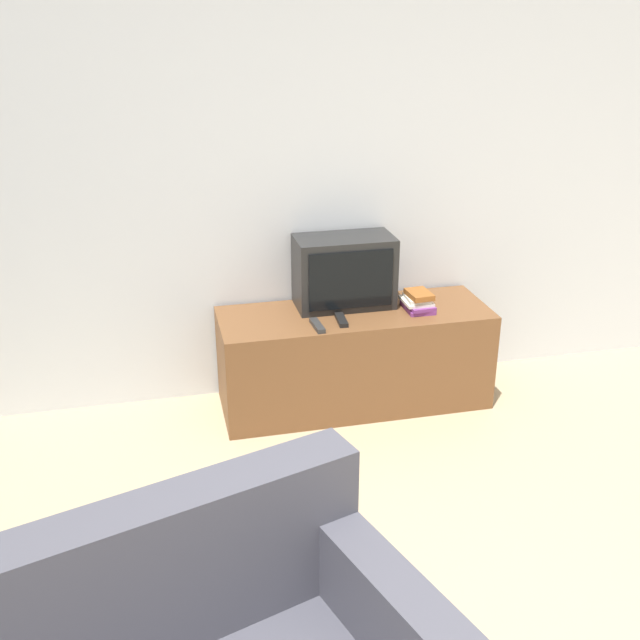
{
  "coord_description": "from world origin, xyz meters",
  "views": [
    {
      "loc": [
        -0.91,
        -1.05,
        2.19
      ],
      "look_at": [
        -0.12,
        2.32,
        0.72
      ],
      "focal_mm": 42.0,
      "sensor_mm": 36.0,
      "label": 1
    }
  ],
  "objects_px": {
    "television": "(344,272)",
    "remote_on_stand": "(341,320)",
    "tv_stand": "(354,358)",
    "book_stack": "(418,301)",
    "remote_secondary": "(317,326)"
  },
  "relations": [
    {
      "from": "tv_stand",
      "to": "remote_secondary",
      "type": "xyz_separation_m",
      "value": [
        -0.26,
        -0.17,
        0.3
      ]
    },
    {
      "from": "book_stack",
      "to": "television",
      "type": "bearing_deg",
      "value": 157.01
    },
    {
      "from": "tv_stand",
      "to": "book_stack",
      "type": "bearing_deg",
      "value": -7.42
    },
    {
      "from": "tv_stand",
      "to": "book_stack",
      "type": "height_order",
      "value": "book_stack"
    },
    {
      "from": "tv_stand",
      "to": "remote_secondary",
      "type": "distance_m",
      "value": 0.43
    },
    {
      "from": "book_stack",
      "to": "remote_on_stand",
      "type": "relative_size",
      "value": 1.28
    },
    {
      "from": "television",
      "to": "remote_on_stand",
      "type": "xyz_separation_m",
      "value": [
        -0.08,
        -0.24,
        -0.19
      ]
    },
    {
      "from": "television",
      "to": "book_stack",
      "type": "bearing_deg",
      "value": -22.99
    },
    {
      "from": "book_stack",
      "to": "remote_secondary",
      "type": "xyz_separation_m",
      "value": [
        -0.61,
        -0.12,
        -0.04
      ]
    },
    {
      "from": "television",
      "to": "remote_secondary",
      "type": "height_order",
      "value": "television"
    },
    {
      "from": "television",
      "to": "remote_secondary",
      "type": "xyz_separation_m",
      "value": [
        -0.22,
        -0.28,
        -0.19
      ]
    },
    {
      "from": "television",
      "to": "remote_on_stand",
      "type": "height_order",
      "value": "television"
    },
    {
      "from": "remote_secondary",
      "to": "book_stack",
      "type": "bearing_deg",
      "value": 10.96
    },
    {
      "from": "tv_stand",
      "to": "remote_on_stand",
      "type": "xyz_separation_m",
      "value": [
        -0.11,
        -0.12,
        0.3
      ]
    },
    {
      "from": "remote_on_stand",
      "to": "remote_secondary",
      "type": "bearing_deg",
      "value": -162.6
    }
  ]
}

